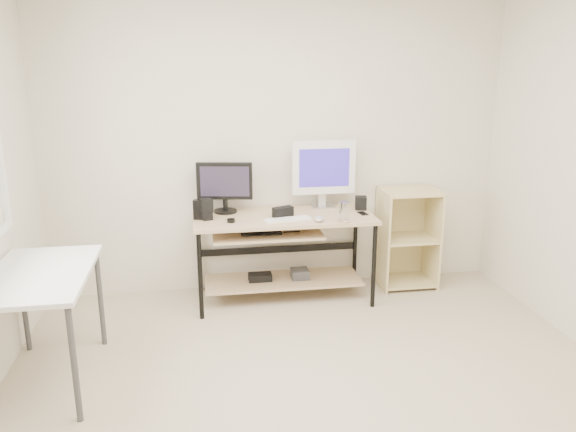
# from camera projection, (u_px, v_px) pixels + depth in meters

# --- Properties ---
(room) EXTENTS (4.01, 4.01, 2.62)m
(room) POSITION_uv_depth(u_px,v_px,m) (304.00, 194.00, 2.98)
(room) COLOR #BDAB91
(room) RESTS_ON ground
(desk) EXTENTS (1.50, 0.65, 0.75)m
(desk) POSITION_uv_depth(u_px,v_px,m) (281.00, 239.00, 4.75)
(desk) COLOR tan
(desk) RESTS_ON ground
(side_table) EXTENTS (0.60, 1.00, 0.75)m
(side_table) POSITION_uv_depth(u_px,v_px,m) (40.00, 285.00, 3.45)
(side_table) COLOR white
(side_table) RESTS_ON ground
(shelf_unit) EXTENTS (0.50, 0.40, 0.90)m
(shelf_unit) POSITION_uv_depth(u_px,v_px,m) (406.00, 237.00, 5.10)
(shelf_unit) COLOR beige
(shelf_unit) RESTS_ON ground
(black_monitor) EXTENTS (0.47, 0.20, 0.43)m
(black_monitor) POSITION_uv_depth(u_px,v_px,m) (225.00, 184.00, 4.72)
(black_monitor) COLOR black
(black_monitor) RESTS_ON desk
(white_imac) EXTENTS (0.55, 0.18, 0.59)m
(white_imac) POSITION_uv_depth(u_px,v_px,m) (324.00, 169.00, 4.85)
(white_imac) COLOR silver
(white_imac) RESTS_ON desk
(keyboard) EXTENTS (0.39, 0.17, 0.01)m
(keyboard) POSITION_uv_depth(u_px,v_px,m) (288.00, 219.00, 4.55)
(keyboard) COLOR white
(keyboard) RESTS_ON desk
(mouse) EXTENTS (0.11, 0.14, 0.04)m
(mouse) POSITION_uv_depth(u_px,v_px,m) (319.00, 219.00, 4.51)
(mouse) COLOR #BCBCC1
(mouse) RESTS_ON desk
(center_speaker) EXTENTS (0.18, 0.14, 0.08)m
(center_speaker) POSITION_uv_depth(u_px,v_px,m) (283.00, 212.00, 4.63)
(center_speaker) COLOR black
(center_speaker) RESTS_ON desk
(speaker_left) EXTENTS (0.11, 0.11, 0.17)m
(speaker_left) POSITION_uv_depth(u_px,v_px,m) (207.00, 209.00, 4.54)
(speaker_left) COLOR black
(speaker_left) RESTS_ON desk
(speaker_right) EXTENTS (0.11, 0.11, 0.11)m
(speaker_right) POSITION_uv_depth(u_px,v_px,m) (361.00, 203.00, 4.87)
(speaker_right) COLOR black
(speaker_right) RESTS_ON desk
(audio_controller) EXTENTS (0.09, 0.07, 0.16)m
(audio_controller) POSITION_uv_depth(u_px,v_px,m) (199.00, 210.00, 4.55)
(audio_controller) COLOR black
(audio_controller) RESTS_ON desk
(volume_puck) EXTENTS (0.08, 0.08, 0.03)m
(volume_puck) POSITION_uv_depth(u_px,v_px,m) (231.00, 221.00, 4.49)
(volume_puck) COLOR black
(volume_puck) RESTS_ON desk
(smartphone) EXTENTS (0.07, 0.11, 0.01)m
(smartphone) POSITION_uv_depth(u_px,v_px,m) (363.00, 213.00, 4.74)
(smartphone) COLOR black
(smartphone) RESTS_ON desk
(coaster) EXTENTS (0.11, 0.11, 0.01)m
(coaster) POSITION_uv_depth(u_px,v_px,m) (344.00, 221.00, 4.50)
(coaster) COLOR #AB814D
(coaster) RESTS_ON desk
(drinking_glass) EXTENTS (0.09, 0.09, 0.16)m
(drinking_glass) POSITION_uv_depth(u_px,v_px,m) (344.00, 212.00, 4.48)
(drinking_glass) COLOR white
(drinking_glass) RESTS_ON coaster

